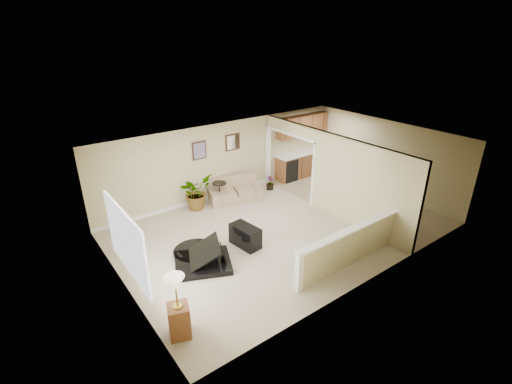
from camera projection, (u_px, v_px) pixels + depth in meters
floor at (282, 228)px, 10.66m from camera, size 9.00×9.00×0.00m
back_wall at (225, 159)px, 12.34m from camera, size 9.00×0.04×2.50m
front_wall at (374, 233)px, 7.95m from camera, size 9.00×0.04×2.50m
left_wall at (119, 240)px, 7.70m from camera, size 0.04×6.00×2.50m
right_wall at (384, 157)px, 12.60m from camera, size 0.04×6.00×2.50m
ceiling at (285, 144)px, 9.63m from camera, size 9.00×6.00×0.04m
kitchen_vinyl at (354, 200)px, 12.37m from camera, size 2.70×6.00×0.01m
interior_partition at (323, 173)px, 11.32m from camera, size 0.18×5.99×2.50m
pony_half_wall at (348, 247)px, 8.80m from camera, size 3.42×0.22×1.00m
left_window at (126, 242)px, 7.26m from camera, size 0.05×2.15×1.45m
wall_art_left at (199, 151)px, 11.60m from camera, size 0.48×0.04×0.58m
wall_mirror at (233, 142)px, 12.26m from camera, size 0.55×0.04×0.55m
kitchen_cabinets at (300, 154)px, 14.04m from camera, size 2.36×0.65×2.33m
piano at (198, 245)px, 8.87m from camera, size 1.89×1.85×1.25m
piano_bench at (245, 236)px, 9.71m from camera, size 0.53×0.90×0.57m
loveseat at (234, 188)px, 12.33m from camera, size 1.99×1.45×0.98m
accent_table at (220, 190)px, 12.07m from camera, size 0.47×0.47×0.68m
palm_plant at (196, 192)px, 11.64m from camera, size 1.26×1.19×1.11m
small_plant at (270, 184)px, 13.11m from camera, size 0.30×0.30×0.49m
lamp_stand at (178, 311)px, 6.76m from camera, size 0.50×0.50×1.33m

